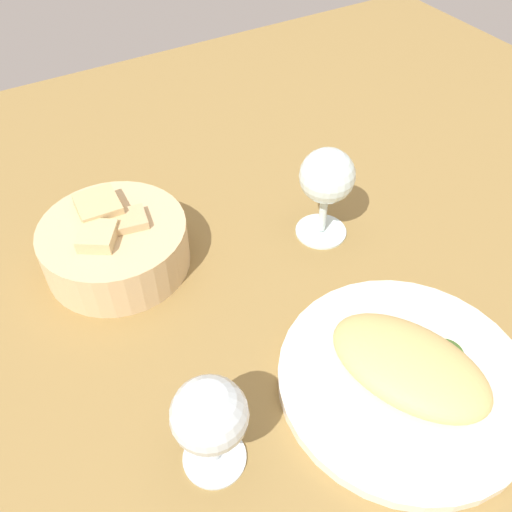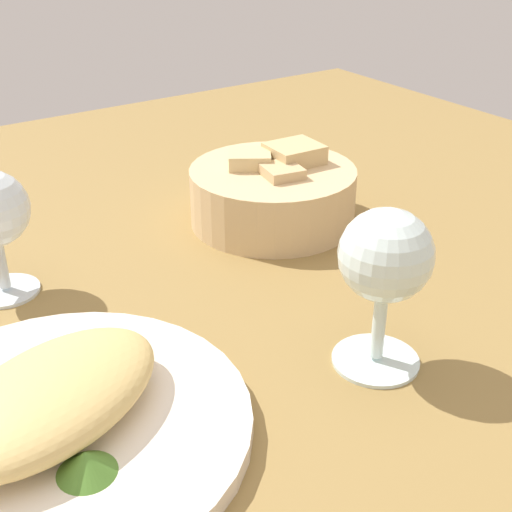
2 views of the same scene
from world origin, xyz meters
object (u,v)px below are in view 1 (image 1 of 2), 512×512
Objects in this scene: plate at (404,379)px; bread_basket at (115,243)px; wine_glass_far at (210,418)px; wine_glass_near at (327,181)px.

bread_basket is at bearing 31.64° from plate.
wine_glass_far is (2.66, 20.20, 6.80)cm from plate.
wine_glass_far is at bearing 127.76° from wine_glass_near.
wine_glass_far reaches higher than bread_basket.
plate is 1.47× the size of bread_basket.
plate is at bearing -97.49° from wine_glass_far.
bread_basket is at bearing -2.47° from wine_glass_far.
wine_glass_near is at bearing -52.24° from wine_glass_far.
plate is 2.04× the size of wine_glass_near.
wine_glass_near is at bearing -14.13° from plate.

